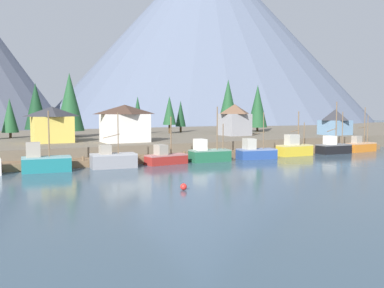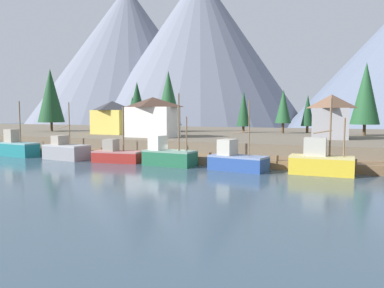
{
  "view_description": "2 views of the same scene",
  "coord_description": "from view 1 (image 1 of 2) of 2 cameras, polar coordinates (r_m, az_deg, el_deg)",
  "views": [
    {
      "loc": [
        -35.29,
        -63.32,
        8.61
      ],
      "look_at": [
        -1.04,
        3.32,
        2.4
      ],
      "focal_mm": 42.24,
      "sensor_mm": 36.0,
      "label": 1
    },
    {
      "loc": [
        19.21,
        -40.55,
        6.18
      ],
      "look_at": [
        0.04,
        3.87,
        2.21
      ],
      "focal_mm": 33.91,
      "sensor_mm": 36.0,
      "label": 2
    }
  ],
  "objects": [
    {
      "name": "ground_plane",
      "position": [
        90.94,
        -4.22,
        -1.02
      ],
      "size": [
        400.0,
        400.0,
        1.0
      ],
      "primitive_type": "cube",
      "color": "#384C5B"
    },
    {
      "name": "dock",
      "position": [
        74.67,
        1.18,
        -1.5
      ],
      "size": [
        80.0,
        4.0,
        1.6
      ],
      "color": "brown",
      "rests_on": "ground_plane"
    },
    {
      "name": "shoreline_bank",
      "position": [
        101.91,
        -6.87,
        0.56
      ],
      "size": [
        400.0,
        56.0,
        2.5
      ],
      "primitive_type": "cube",
      "color": "#665B4C",
      "rests_on": "ground_plane"
    },
    {
      "name": "mountain_east_peak",
      "position": [
        219.2,
        1.88,
        13.57
      ],
      "size": [
        153.99,
        153.99,
        84.53
      ],
      "primitive_type": "cone",
      "color": "slate",
      "rests_on": "ground_plane"
    },
    {
      "name": "fishing_boat_teal",
      "position": [
        62.76,
        -18.11,
        -2.17
      ],
      "size": [
        6.52,
        3.28,
        8.1
      ],
      "rotation": [
        0.0,
        0.0,
        -0.12
      ],
      "color": "#196B70",
      "rests_on": "ground_plane"
    },
    {
      "name": "fishing_boat_grey",
      "position": [
        64.65,
        -9.97,
        -1.95
      ],
      "size": [
        6.53,
        3.63,
        7.79
      ],
      "rotation": [
        0.0,
        0.0,
        -0.1
      ],
      "color": "gray",
      "rests_on": "ground_plane"
    },
    {
      "name": "fishing_boat_red",
      "position": [
        67.71,
        -3.38,
        -1.73
      ],
      "size": [
        6.52,
        3.22,
        7.11
      ],
      "rotation": [
        0.0,
        0.0,
        0.13
      ],
      "color": "maroon",
      "rests_on": "ground_plane"
    },
    {
      "name": "fishing_boat_green",
      "position": [
        71.02,
        2.1,
        -1.23
      ],
      "size": [
        6.43,
        3.2,
        8.62
      ],
      "rotation": [
        0.0,
        0.0,
        -0.07
      ],
      "color": "#1E5B3D",
      "rests_on": "ground_plane"
    },
    {
      "name": "fishing_boat_blue",
      "position": [
        75.36,
        7.99,
        -1.01
      ],
      "size": [
        6.65,
        3.88,
        7.68
      ],
      "rotation": [
        0.0,
        0.0,
        -0.16
      ],
      "color": "navy",
      "rests_on": "ground_plane"
    },
    {
      "name": "fishing_boat_yellow",
      "position": [
        81.15,
        12.77,
        -0.53
      ],
      "size": [
        6.26,
        2.59,
        7.79
      ],
      "rotation": [
        0.0,
        0.0,
        0.0
      ],
      "color": "gold",
      "rests_on": "ground_plane"
    },
    {
      "name": "fishing_boat_black",
      "position": [
        87.05,
        17.38,
        -0.4
      ],
      "size": [
        6.35,
        2.97,
        9.5
      ],
      "rotation": [
        0.0,
        0.0,
        -0.03
      ],
      "color": "black",
      "rests_on": "ground_plane"
    },
    {
      "name": "fishing_boat_orange",
      "position": [
        92.28,
        20.52,
        -0.26
      ],
      "size": [
        6.42,
        2.8,
        8.47
      ],
      "rotation": [
        0.0,
        0.0,
        0.08
      ],
      "color": "#CC6B1E",
      "rests_on": "ground_plane"
    },
    {
      "name": "house_yellow",
      "position": [
        80.49,
        -17.24,
        2.4
      ],
      "size": [
        6.81,
        5.31,
        6.14
      ],
      "color": "gold",
      "rests_on": "shoreline_bank"
    },
    {
      "name": "house_blue",
      "position": [
        103.32,
        17.6,
        2.7
      ],
      "size": [
        5.54,
        5.66,
        5.52
      ],
      "color": "#6689A8",
      "rests_on": "shoreline_bank"
    },
    {
      "name": "house_grey",
      "position": [
        96.76,
        5.4,
        3.11
      ],
      "size": [
        5.32,
        6.24,
        6.65
      ],
      "color": "gray",
      "rests_on": "shoreline_bank"
    },
    {
      "name": "house_white",
      "position": [
        78.67,
        -8.47,
        2.63
      ],
      "size": [
        8.03,
        5.3,
        6.44
      ],
      "color": "silver",
      "rests_on": "shoreline_bank"
    },
    {
      "name": "conifer_near_left",
      "position": [
        94.73,
        -22.01,
        3.37
      ],
      "size": [
        3.27,
        3.27,
        7.76
      ],
      "color": "#4C3823",
      "rests_on": "shoreline_bank"
    },
    {
      "name": "conifer_mid_left",
      "position": [
        112.88,
        8.28,
        4.75
      ],
      "size": [
        4.81,
        4.81,
        11.43
      ],
      "color": "#4C3823",
      "rests_on": "shoreline_bank"
    },
    {
      "name": "conifer_mid_right",
      "position": [
        108.31,
        -1.45,
        3.83
      ],
      "size": [
        2.51,
        2.51,
        7.51
      ],
      "color": "#4C3823",
      "rests_on": "shoreline_bank"
    },
    {
      "name": "conifer_back_left",
      "position": [
        108.41,
        4.59,
        5.33
      ],
      "size": [
        4.81,
        4.81,
        12.58
      ],
      "color": "#4C3823",
      "rests_on": "shoreline_bank"
    },
    {
      "name": "conifer_back_right",
      "position": [
        90.56,
        -19.12,
        4.53
      ],
      "size": [
        4.3,
        4.3,
        10.59
      ],
      "color": "#4C3823",
      "rests_on": "shoreline_bank"
    },
    {
      "name": "conifer_centre",
      "position": [
        93.3,
        -15.17,
        5.16
      ],
      "size": [
        5.56,
        5.56,
        12.83
      ],
      "color": "#4C3823",
      "rests_on": "shoreline_bank"
    },
    {
      "name": "conifer_far_left",
      "position": [
        103.84,
        -2.86,
        4.24
      ],
      "size": [
        3.06,
        3.06,
        8.51
      ],
      "color": "#4C3823",
      "rests_on": "shoreline_bank"
    },
    {
      "name": "conifer_far_right",
      "position": [
        100.61,
        -6.87,
        3.97
      ],
      "size": [
        2.74,
        2.74,
        8.38
      ],
      "color": "#4C3823",
      "rests_on": "shoreline_bank"
    },
    {
      "name": "channel_buoy",
      "position": [
        46.84,
        -1.07,
        -5.42
      ],
      "size": [
        0.7,
        0.7,
        0.7
      ],
      "primitive_type": "sphere",
      "color": "red",
      "rests_on": "ground_plane"
    }
  ]
}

